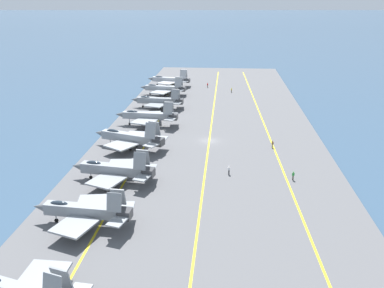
% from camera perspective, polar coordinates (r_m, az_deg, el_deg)
% --- Properties ---
extents(ground_plane, '(2000.00, 2000.00, 0.00)m').
position_cam_1_polar(ground_plane, '(95.35, 2.43, 0.25)').
color(ground_plane, '#334C66').
extents(carrier_deck, '(205.16, 52.53, 0.40)m').
position_cam_1_polar(carrier_deck, '(95.29, 2.44, 0.36)').
color(carrier_deck, '#565659').
rests_on(carrier_deck, ground).
extents(deck_stripe_foul_line, '(184.53, 7.23, 0.01)m').
position_cam_1_polar(deck_stripe_foul_line, '(95.78, 11.10, 0.22)').
color(deck_stripe_foul_line, yellow).
rests_on(deck_stripe_foul_line, carrier_deck).
extents(deck_stripe_centerline, '(184.65, 0.36, 0.01)m').
position_cam_1_polar(deck_stripe_centerline, '(95.22, 2.44, 0.47)').
color(deck_stripe_centerline, yellow).
rests_on(deck_stripe_centerline, carrier_deck).
extents(deck_stripe_edge_line, '(184.65, 0.60, 0.01)m').
position_cam_1_polar(deck_stripe_edge_line, '(96.83, -6.13, 0.71)').
color(deck_stripe_edge_line, yellow).
rests_on(deck_stripe_edge_line, carrier_deck).
extents(parked_jet_second, '(13.06, 15.23, 5.99)m').
position_cam_1_polar(parked_jet_second, '(62.19, -14.94, -9.02)').
color(parked_jet_second, gray).
rests_on(parked_jet_second, carrier_deck).
extents(parked_jet_third, '(13.62, 15.93, 6.38)m').
position_cam_1_polar(parked_jet_third, '(75.06, -10.90, -3.53)').
color(parked_jet_third, gray).
rests_on(parked_jet_third, carrier_deck).
extents(parked_jet_fourth, '(13.30, 17.34, 6.80)m').
position_cam_1_polar(parked_jet_fourth, '(90.52, -8.77, 0.92)').
color(parked_jet_fourth, gray).
rests_on(parked_jet_fourth, carrier_deck).
extents(parked_jet_fifth, '(13.14, 16.69, 6.50)m').
position_cam_1_polar(parked_jet_fifth, '(106.06, -6.25, 3.97)').
color(parked_jet_fifth, gray).
rests_on(parked_jet_fifth, carrier_deck).
extents(parked_jet_sixth, '(12.53, 16.10, 5.85)m').
position_cam_1_polar(parked_jet_sixth, '(123.23, -4.79, 6.09)').
color(parked_jet_sixth, gray).
rests_on(parked_jet_sixth, carrier_deck).
extents(parked_jet_seventh, '(13.79, 16.11, 6.38)m').
position_cam_1_polar(parked_jet_seventh, '(139.68, -4.00, 7.81)').
color(parked_jet_seventh, '#93999E').
rests_on(parked_jet_seventh, carrier_deck).
extents(parked_jet_eighth, '(13.09, 16.47, 6.41)m').
position_cam_1_polar(parked_jet_eighth, '(153.83, -3.17, 9.01)').
color(parked_jet_eighth, '#A8AAAF').
rests_on(parked_jet_eighth, carrier_deck).
extents(crew_green_vest, '(0.41, 0.46, 1.73)m').
position_cam_1_polar(crew_green_vest, '(76.96, 14.02, -4.28)').
color(crew_green_vest, '#383328').
rests_on(crew_green_vest, carrier_deck).
extents(crew_brown_vest, '(0.45, 0.45, 1.68)m').
position_cam_1_polar(crew_brown_vest, '(92.12, 11.24, 0.01)').
color(crew_brown_vest, '#4C473D').
rests_on(crew_brown_vest, carrier_deck).
extents(crew_yellow_vest, '(0.43, 0.35, 1.73)m').
position_cam_1_polar(crew_yellow_vest, '(144.09, 5.57, 7.56)').
color(crew_yellow_vest, '#383328').
rests_on(crew_yellow_vest, carrier_deck).
extents(crew_white_vest, '(0.29, 0.40, 1.74)m').
position_cam_1_polar(crew_white_vest, '(77.30, 5.21, -3.61)').
color(crew_white_vest, '#232328').
rests_on(crew_white_vest, carrier_deck).
extents(crew_red_vest, '(0.40, 0.46, 1.72)m').
position_cam_1_polar(crew_red_vest, '(151.80, 2.20, 8.28)').
color(crew_red_vest, '#383328').
rests_on(crew_red_vest, carrier_deck).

